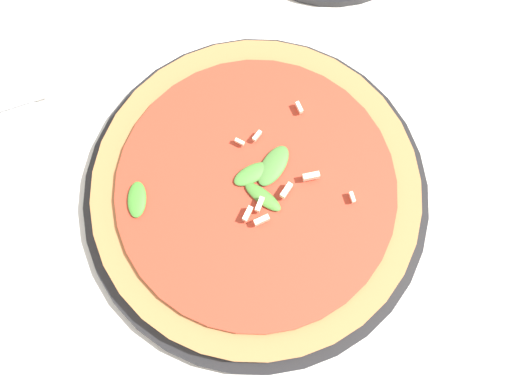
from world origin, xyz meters
The scene contains 2 objects.
ground_plane centered at (0.00, 0.00, 0.00)m, with size 6.00×6.00×0.00m, color silver.
pizza_arugula_main centered at (0.01, -0.02, 0.02)m, with size 0.30×0.30×0.05m.
Camera 1 is at (0.05, 0.13, 0.62)m, focal length 50.00 mm.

